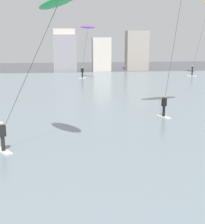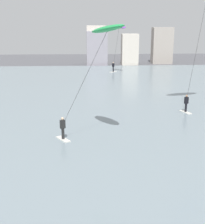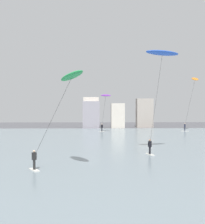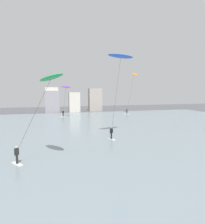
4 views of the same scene
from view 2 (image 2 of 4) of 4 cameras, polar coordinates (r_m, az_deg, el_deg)
water_bay at (r=36.55m, az=3.53°, el=2.84°), size 84.00×52.00×0.10m
far_shore_buildings at (r=64.87m, az=2.94°, el=11.43°), size 17.06×5.41×7.45m
kitesurfer_green at (r=21.24m, az=0.13°, el=12.92°), size 4.98×3.51×8.05m
kitesurfer_purple at (r=51.83m, az=2.82°, el=13.87°), size 2.56×3.89×7.57m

